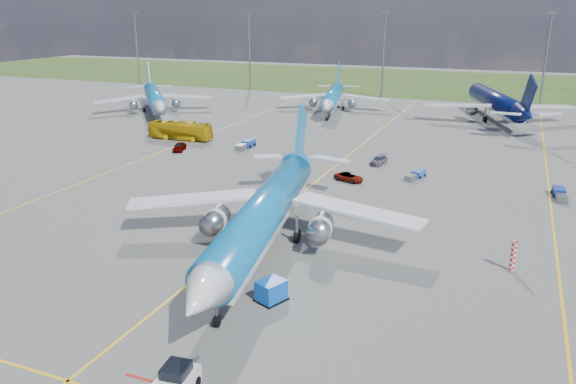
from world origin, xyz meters
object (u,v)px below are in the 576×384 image
at_px(bg_jet_nw, 156,113).
at_px(service_car_a, 179,147).
at_px(uld_container, 271,291).
at_px(service_car_c, 379,160).
at_px(service_car_b, 349,177).
at_px(warning_post, 513,256).
at_px(bg_jet_n, 494,120).
at_px(bg_jet_nnw, 332,111).
at_px(apron_bus, 180,130).
at_px(main_airliner, 265,250).
at_px(baggage_tug_e, 560,194).
at_px(baggage_tug_w, 416,175).
at_px(baggage_tug_c, 246,145).

distance_m(bg_jet_nw, service_car_a, 38.82).
xyz_separation_m(uld_container, service_car_c, (-1.94, 45.82, -0.24)).
bearing_deg(service_car_b, warning_post, -115.99).
bearing_deg(bg_jet_n, bg_jet_nw, -2.58).
relative_size(bg_jet_nnw, apron_bus, 3.04).
distance_m(main_airliner, uld_container, 10.25).
bearing_deg(bg_jet_n, baggage_tug_e, 82.50).
distance_m(baggage_tug_w, baggage_tug_e, 18.60).
bearing_deg(bg_jet_nw, baggage_tug_e, -60.37).
distance_m(bg_jet_n, service_car_c, 48.46).
bearing_deg(baggage_tug_c, bg_jet_n, 49.64).
bearing_deg(baggage_tug_w, service_car_b, -131.75).
distance_m(warning_post, service_car_b, 30.81).
relative_size(bg_jet_nw, service_car_c, 8.95).
bearing_deg(baggage_tug_c, baggage_tug_w, -13.32).
distance_m(bg_jet_nw, main_airliner, 83.37).
distance_m(warning_post, bg_jet_nw, 97.59).
relative_size(bg_jet_nw, baggage_tug_w, 8.68).
distance_m(main_airliner, service_car_c, 36.86).
bearing_deg(service_car_b, baggage_tug_w, -40.34).
xyz_separation_m(apron_bus, service_car_a, (4.70, -7.74, -0.98)).
bearing_deg(warning_post, service_car_a, 152.31).
height_order(baggage_tug_w, baggage_tug_c, baggage_tug_c).
relative_size(bg_jet_n, service_car_a, 10.57).
height_order(main_airliner, baggage_tug_w, main_airliner).
bearing_deg(baggage_tug_e, bg_jet_nnw, 127.91).
bearing_deg(bg_jet_nnw, baggage_tug_w, -72.60).
bearing_deg(bg_jet_nw, baggage_tug_c, -72.76).
xyz_separation_m(bg_jet_nw, bg_jet_n, (73.27, 21.19, 0.00)).
bearing_deg(baggage_tug_c, baggage_tug_e, -10.35).
relative_size(uld_container, service_car_a, 0.52).
height_order(bg_jet_nw, uld_container, bg_jet_nw).
distance_m(bg_jet_nw, baggage_tug_e, 90.07).
relative_size(bg_jet_nw, bg_jet_nnw, 1.05).
bearing_deg(service_car_a, bg_jet_nnw, 57.98).
xyz_separation_m(warning_post, main_airliner, (-22.86, -4.28, -1.50)).
height_order(main_airliner, baggage_tug_e, main_airliner).
relative_size(main_airliner, apron_bus, 3.59).
relative_size(main_airliner, service_car_c, 10.04).
bearing_deg(baggage_tug_c, service_car_a, -145.84).
height_order(uld_container, apron_bus, apron_bus).
distance_m(warning_post, apron_bus, 68.35).
relative_size(warning_post, baggage_tug_c, 0.56).
height_order(uld_container, baggage_tug_e, uld_container).
bearing_deg(apron_bus, baggage_tug_e, -102.31).
bearing_deg(baggage_tug_e, warning_post, -106.35).
distance_m(bg_jet_nw, bg_jet_n, 76.27).
bearing_deg(bg_jet_nw, uld_container, -88.53).
xyz_separation_m(warning_post, uld_container, (-18.16, -13.35, -0.63)).
relative_size(bg_jet_n, apron_bus, 3.63).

